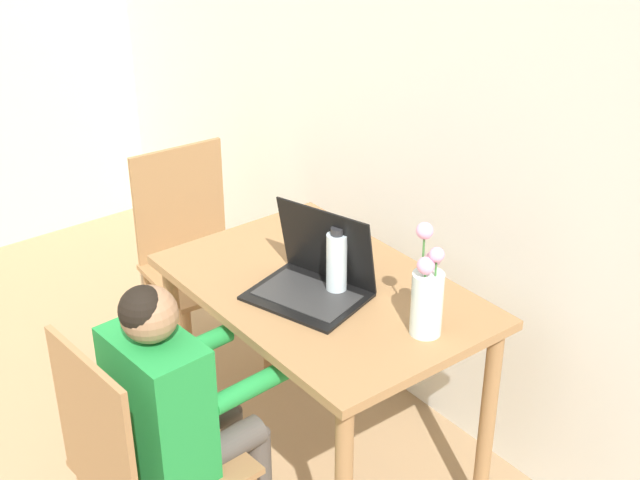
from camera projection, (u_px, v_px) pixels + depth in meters
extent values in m
cube|color=silver|center=(442.00, 84.00, 2.88)|extent=(6.40, 0.05, 2.50)
cube|color=olive|center=(323.00, 290.00, 2.73)|extent=(1.01, 0.67, 0.03)
cylinder|color=olive|center=(177.00, 355.00, 3.07)|extent=(0.05, 0.05, 0.72)
cylinder|color=olive|center=(308.00, 302.00, 3.38)|extent=(0.05, 0.05, 0.72)
cylinder|color=olive|center=(487.00, 425.00, 2.74)|extent=(0.05, 0.05, 0.72)
cube|color=olive|center=(165.00, 467.00, 2.49)|extent=(0.43, 0.43, 0.02)
cube|color=olive|center=(94.00, 430.00, 2.27)|extent=(0.38, 0.04, 0.45)
cylinder|color=olive|center=(187.00, 466.00, 2.81)|extent=(0.04, 0.04, 0.41)
cube|color=olive|center=(205.00, 274.00, 3.45)|extent=(0.43, 0.43, 0.02)
cube|color=olive|center=(179.00, 202.00, 3.48)|extent=(0.04, 0.38, 0.45)
cylinder|color=olive|center=(189.00, 355.00, 3.34)|extent=(0.04, 0.04, 0.41)
cylinder|color=olive|center=(267.00, 327.00, 3.51)|extent=(0.04, 0.04, 0.41)
cylinder|color=olive|center=(152.00, 314.00, 3.59)|extent=(0.04, 0.04, 0.41)
cylinder|color=olive|center=(226.00, 290.00, 3.76)|extent=(0.04, 0.04, 0.41)
cube|color=#1E8438|center=(159.00, 404.00, 2.39)|extent=(0.31, 0.20, 0.42)
sphere|color=#936B4C|center=(149.00, 314.00, 2.26)|extent=(0.15, 0.15, 0.15)
sphere|color=black|center=(143.00, 310.00, 2.24)|extent=(0.13, 0.13, 0.13)
cylinder|color=#4C4742|center=(220.00, 450.00, 2.52)|extent=(0.11, 0.29, 0.09)
cylinder|color=#4C4742|center=(192.00, 427.00, 2.61)|extent=(0.11, 0.29, 0.09)
cylinder|color=#4C4742|center=(234.00, 464.00, 2.80)|extent=(0.07, 0.07, 0.43)
cylinder|color=#1E8438|center=(250.00, 388.00, 2.42)|extent=(0.07, 0.24, 0.06)
cylinder|color=#1E8438|center=(195.00, 348.00, 2.59)|extent=(0.07, 0.24, 0.06)
cube|color=black|center=(307.00, 296.00, 2.66)|extent=(0.39, 0.34, 0.01)
cube|color=#2D2D2D|center=(307.00, 295.00, 2.66)|extent=(0.33, 0.26, 0.00)
cube|color=black|center=(326.00, 245.00, 2.68)|extent=(0.33, 0.15, 0.25)
cube|color=#19284C|center=(327.00, 244.00, 2.68)|extent=(0.30, 0.13, 0.22)
cylinder|color=silver|center=(427.00, 304.00, 2.46)|extent=(0.09, 0.09, 0.19)
cylinder|color=#3D7A38|center=(434.00, 290.00, 2.42)|extent=(0.01, 0.01, 0.22)
sphere|color=#EA9EC6|center=(437.00, 255.00, 2.37)|extent=(0.04, 0.04, 0.04)
cylinder|color=#3D7A38|center=(431.00, 289.00, 2.46)|extent=(0.01, 0.01, 0.19)
sphere|color=#EA9EC6|center=(433.00, 259.00, 2.41)|extent=(0.04, 0.04, 0.04)
cylinder|color=#3D7A38|center=(422.00, 276.00, 2.43)|extent=(0.01, 0.01, 0.28)
sphere|color=#EA9EC6|center=(425.00, 231.00, 2.37)|extent=(0.05, 0.05, 0.05)
cylinder|color=#3D7A38|center=(424.00, 296.00, 2.43)|extent=(0.01, 0.01, 0.19)
sphere|color=#EA9EC6|center=(426.00, 266.00, 2.38)|extent=(0.05, 0.05, 0.05)
cylinder|color=silver|center=(337.00, 264.00, 2.65)|extent=(0.06, 0.06, 0.20)
cylinder|color=#262628|center=(337.00, 231.00, 2.60)|extent=(0.04, 0.04, 0.02)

